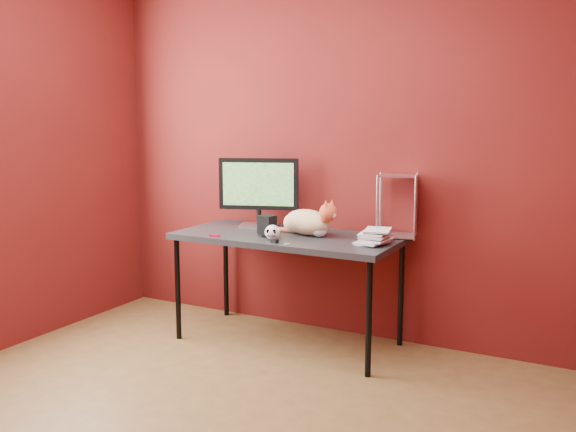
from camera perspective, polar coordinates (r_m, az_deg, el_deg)
The scene contains 11 objects.
room at distance 2.98m, azimuth -9.95°, elevation 6.95°, with size 3.52×3.52×2.61m.
desk at distance 4.30m, azimuth -0.02°, elevation -2.32°, with size 1.50×0.70×0.75m.
monitor at distance 4.55m, azimuth -2.63°, elevation 2.43°, with size 0.55×0.26×0.49m.
cat at distance 4.27m, azimuth 1.76°, elevation -0.52°, with size 0.54×0.29×0.25m.
skull_mug at distance 4.11m, azimuth -1.40°, elevation -1.45°, with size 0.10×0.10×0.09m.
speaker at distance 4.23m, azimuth -1.88°, elevation -0.94°, with size 0.12×0.12×0.14m.
book_stack at distance 3.99m, azimuth 6.87°, elevation 5.10°, with size 0.20×0.24×1.06m.
wire_rack at distance 4.24m, azimuth 9.67°, elevation 0.91°, with size 0.28×0.25×0.41m.
pocket_knife at distance 4.25m, azimuth -6.57°, elevation -1.73°, with size 0.07×0.02×0.01m, color #A00C1E.
black_gadget at distance 4.01m, azimuth -1.22°, elevation -2.25°, with size 0.05×0.03×0.02m, color black.
washer at distance 3.97m, azimuth -0.07°, elevation -2.51°, with size 0.04×0.04×0.00m, color #B5B5BA.
Camera 1 is at (1.83, -2.36, 1.55)m, focal length 40.00 mm.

